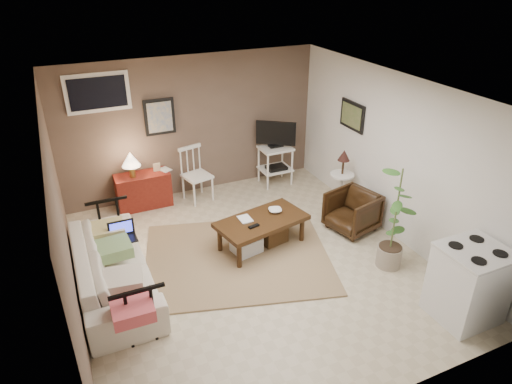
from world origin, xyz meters
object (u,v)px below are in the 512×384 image
side_table (342,173)px  sofa (112,261)px  coffee_table (261,231)px  spindle_chair (197,176)px  stove (469,283)px  tv_stand (276,152)px  red_console (142,187)px  armchair (352,210)px  potted_plant (395,216)px

side_table → sofa: bearing=-171.0°
coffee_table → spindle_chair: bearing=102.0°
side_table → stove: bearing=-92.8°
coffee_table → stove: stove is taller
tv_stand → side_table: bearing=-66.7°
coffee_table → red_console: (-1.29, 1.93, 0.08)m
tv_stand → armchair: 2.00m
red_console → tv_stand: bearing=-2.8°
stove → spindle_chair: bearing=115.5°
coffee_table → tv_stand: bearing=57.9°
red_console → sofa: bearing=-111.5°
armchair → stove: (0.08, -2.14, 0.12)m
spindle_chair → tv_stand: tv_stand is taller
spindle_chair → tv_stand: (1.52, 0.01, 0.19)m
side_table → tv_stand: bearing=113.3°
red_console → tv_stand: 2.44m
armchair → coffee_table: bearing=-109.1°
sofa → armchair: size_ratio=3.23×
coffee_table → red_console: size_ratio=1.36×
red_console → side_table: side_table is taller
spindle_chair → potted_plant: potted_plant is taller
red_console → spindle_chair: bearing=-8.1°
sofa → tv_stand: size_ratio=1.84×
spindle_chair → side_table: 2.45m
coffee_table → armchair: (1.47, -0.14, 0.07)m
spindle_chair → armchair: (1.86, -1.94, -0.10)m
sofa → side_table: bearing=-81.0°
coffee_table → stove: 2.76m
potted_plant → armchair: bearing=85.7°
side_table → potted_plant: (-0.30, -1.64, 0.14)m
armchair → side_table: bearing=147.3°
side_table → armchair: side_table is taller
sofa → potted_plant: bearing=-106.6°
potted_plant → stove: (0.16, -1.14, -0.32)m
sofa → tv_stand: (3.22, 1.90, 0.20)m
spindle_chair → side_table: side_table is taller
sofa → side_table: side_table is taller
tv_stand → stove: tv_stand is taller
red_console → armchair: bearing=-36.8°
spindle_chair → potted_plant: (1.78, -2.93, 0.35)m
coffee_table → side_table: side_table is taller
armchair → potted_plant: bearing=-18.1°
armchair → tv_stand: bearing=176.2°
tv_stand → side_table: tv_stand is taller
potted_plant → spindle_chair: bearing=121.3°
spindle_chair → coffee_table: bearing=-78.0°
spindle_chair → red_console: bearing=171.9°
coffee_table → spindle_chair: size_ratio=1.48×
side_table → stove: side_table is taller
spindle_chair → armchair: size_ratio=1.39×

